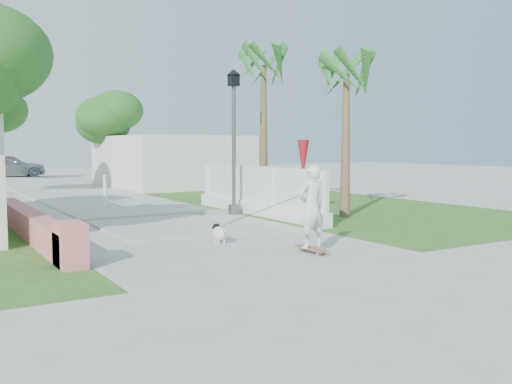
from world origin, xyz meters
TOP-DOWN VIEW (x-y plane):
  - ground at (0.00, 0.00)m, footprint 90.00×90.00m
  - path_strip at (0.00, 20.00)m, footprint 3.20×36.00m
  - curb at (0.00, 6.00)m, footprint 6.50×0.25m
  - grass_right at (7.00, 8.00)m, footprint 8.00×20.00m
  - pink_wall at (-3.30, 3.55)m, footprint 0.45×8.20m
  - lattice_fence at (3.40, 5.00)m, footprint 0.35×7.00m
  - building_right at (6.00, 18.00)m, footprint 6.00×8.00m
  - street_lamp at (2.90, 5.50)m, footprint 0.44×0.44m
  - bollard at (0.20, 10.00)m, footprint 0.14×0.14m
  - patio_umbrella at (4.80, 4.50)m, footprint 0.36×0.36m
  - tree_path_right at (3.22, 19.98)m, footprint 3.00×3.00m
  - palm_far at (4.60, 6.50)m, footprint 1.80×1.80m
  - palm_near at (5.40, 3.20)m, footprint 1.80×1.80m
  - skateboarder at (0.61, -0.03)m, footprint 1.34×2.59m
  - dog at (0.08, 1.08)m, footprint 0.34×0.62m
  - parked_car at (-0.20, 30.50)m, footprint 4.68×1.94m

SIDE VIEW (x-z plane):
  - ground at x=0.00m, z-range 0.00..0.00m
  - grass_right at x=7.00m, z-range 0.00..0.01m
  - path_strip at x=0.00m, z-range 0.00..0.06m
  - curb at x=0.00m, z-range 0.00..0.10m
  - dog at x=0.08m, z-range 0.02..0.45m
  - pink_wall at x=-3.30m, z-range -0.09..0.71m
  - lattice_fence at x=3.40m, z-range -0.21..1.29m
  - bollard at x=0.20m, z-range 0.04..1.13m
  - skateboarder at x=0.61m, z-range -0.10..1.65m
  - parked_car at x=-0.20m, z-range 0.00..1.58m
  - building_right at x=6.00m, z-range 0.00..2.60m
  - patio_umbrella at x=4.80m, z-range 0.54..2.84m
  - street_lamp at x=2.90m, z-range 0.21..4.65m
  - tree_path_right at x=3.22m, z-range 1.10..5.89m
  - palm_near at x=5.40m, z-range 1.60..6.30m
  - palm_far at x=4.60m, z-range 1.83..7.13m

